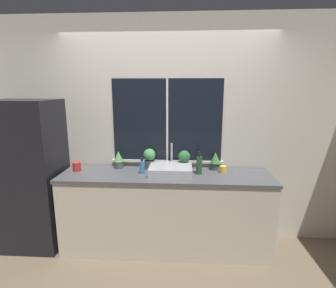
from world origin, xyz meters
The scene contains 15 objects.
ground_plane centered at (0.00, 0.00, 0.00)m, with size 14.00×14.00×0.00m, color brown.
wall_back centered at (0.00, 0.62, 1.35)m, with size 8.00×0.09×2.70m.
wall_left centered at (-2.26, 1.50, 1.35)m, with size 0.06×7.00×2.70m.
wall_right centered at (2.26, 1.50, 1.35)m, with size 0.06×7.00×2.70m.
counter centered at (0.00, 0.28, 0.46)m, with size 2.39×0.58×0.92m.
refrigerator centered at (-1.61, 0.31, 0.87)m, with size 0.74×0.64×1.75m.
sink centered at (0.06, 0.31, 0.97)m, with size 0.48×0.43×0.31m.
potted_plant_far_left centered at (-0.58, 0.48, 1.03)m, with size 0.12×0.12×0.21m.
potted_plant_center_left centered at (-0.21, 0.48, 1.05)m, with size 0.14×0.14×0.24m.
potted_plant_center_right centered at (0.21, 0.48, 1.05)m, with size 0.15×0.15×0.23m.
potted_plant_far_right centered at (0.58, 0.48, 1.04)m, with size 0.12×0.12×0.21m.
soap_bottle centered at (-0.27, 0.29, 1.00)m, with size 0.06×0.06×0.19m.
bottle_tall centered at (0.38, 0.31, 1.03)m, with size 0.06×0.06×0.26m.
mug_yellow centered at (0.66, 0.38, 0.96)m, with size 0.08×0.08×0.08m.
mug_red centered at (-1.05, 0.34, 0.97)m, with size 0.09×0.09×0.10m.
Camera 1 is at (0.20, -2.53, 1.88)m, focal length 28.00 mm.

